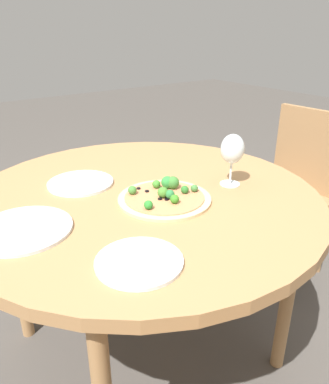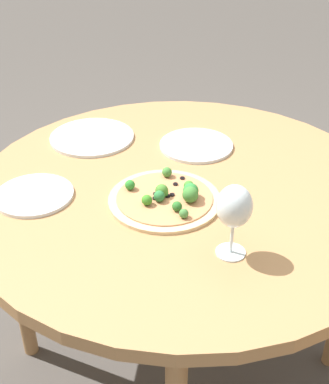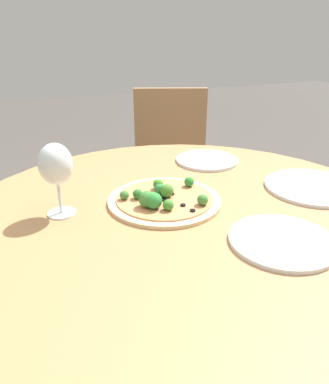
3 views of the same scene
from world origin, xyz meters
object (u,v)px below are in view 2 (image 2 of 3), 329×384
(wine_glass, at_px, (234,208))
(plate_near, at_px, (34,195))
(plate_side, at_px, (92,137))
(pizza, at_px, (167,198))
(plate_far, at_px, (196,145))

(wine_glass, relative_size, plate_near, 0.86)
(plate_near, height_order, plate_side, same)
(wine_glass, distance_m, plate_near, 0.59)
(pizza, distance_m, plate_near, 0.37)
(wine_glass, relative_size, plate_far, 0.79)
(pizza, relative_size, wine_glass, 1.65)
(wine_glass, xyz_separation_m, plate_far, (-0.32, -0.44, -0.13))
(plate_far, relative_size, plate_side, 0.85)
(pizza, distance_m, wine_glass, 0.29)
(wine_glass, height_order, plate_near, wine_glass)
(plate_near, xyz_separation_m, plate_side, (-0.33, -0.18, -0.00))
(pizza, relative_size, plate_near, 1.42)
(wine_glass, height_order, plate_side, wine_glass)
(plate_near, height_order, plate_far, same)
(plate_far, height_order, plate_side, same)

